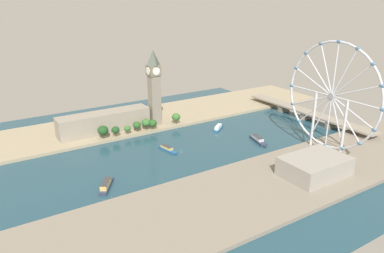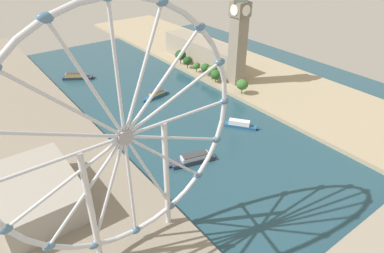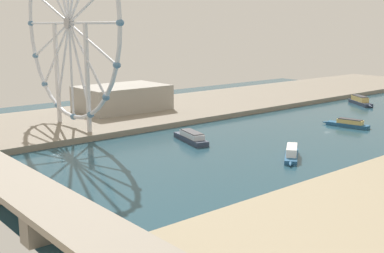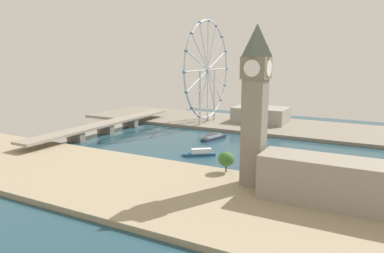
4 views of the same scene
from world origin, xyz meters
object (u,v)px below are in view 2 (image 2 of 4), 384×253
Objects in this scene: clock_tower at (239,32)px; tour_boat_0 at (193,159)px; riverside_hall at (37,192)px; tour_boat_1 at (241,124)px; tour_boat_2 at (77,76)px; parliament_block at (202,52)px; tour_boat_3 at (156,95)px; river_bridge at (379,240)px; ferris_wheel at (125,138)px.

clock_tower is 2.66× the size of tour_boat_0.
riverside_hall is 137.51m from tour_boat_1.
clock_tower is 128.98m from tour_boat_0.
riverside_hall is (184.25, 54.30, -36.53)m from clock_tower.
clock_tower is 152.41m from tour_boat_2.
tour_boat_3 is (77.28, 36.09, -12.04)m from parliament_block.
tour_boat_1 is at bearing 95.25° from tour_boat_3.
tour_boat_3 is (-5.23, -191.37, -5.91)m from river_bridge.
riverside_hall is 1.95× the size of tour_boat_3.
ferris_wheel is (163.94, 160.75, 42.67)m from parliament_block.
riverside_hall reaches higher than tour_boat_0.
ferris_wheel is at bearing 44.44° from parliament_block.
tour_boat_2 is at bearing -82.94° from river_bridge.
tour_boat_1 is at bearing 50.03° from clock_tower.
tour_boat_2 reaches higher than tour_boat_0.
tour_boat_1 is 165.77m from tour_boat_2.
clock_tower is at bearing -9.50° from tour_boat_2.
ferris_wheel is at bearing -103.55° from tour_boat_1.
parliament_block is at bearing -97.90° from clock_tower.
clock_tower reaches higher than tour_boat_0.
tour_boat_3 is at bearing -91.56° from river_bridge.
tour_boat_1 is at bearing -151.17° from tour_boat_0.
tour_boat_0 is (99.14, 69.06, -45.12)m from clock_tower.
tour_boat_1 is at bearing -156.75° from ferris_wheel.
clock_tower is 85.65m from tour_boat_3.
clock_tower is 195.53m from riverside_hall.
tour_boat_2 is at bearing -72.23° from tour_boat_0.
tour_boat_1 is 0.83× the size of tour_boat_3.
ferris_wheel is 3.27× the size of tour_boat_0.
river_bridge reaches higher than tour_boat_1.
river_bridge is at bearing 140.67° from ferris_wheel.
riverside_hall is 86.81m from tour_boat_0.
tour_boat_2 is at bearing -74.01° from tour_boat_3.
tour_boat_1 is (47.02, 56.10, -45.16)m from clock_tower.
tour_boat_0 reaches higher than tour_boat_3.
riverside_hall is 170.86m from tour_boat_2.
parliament_block is at bearing -165.64° from tour_boat_3.
clock_tower is 0.46× the size of river_bridge.
tour_boat_0 is 1.38× the size of tour_boat_1.
tour_boat_2 is at bearing 164.65° from tour_boat_1.
river_bridge reaches higher than tour_boat_0.
ferris_wheel is 85.57m from tour_boat_0.
parliament_block is at bearing -115.31° from tour_boat_0.
riverside_hall reaches higher than tour_boat_2.
tour_boat_1 is at bearing -103.60° from river_bridge.
river_bridge is 6.50× the size of tour_boat_2.
parliament_block is 166.54m from tour_boat_0.
ferris_wheel reaches higher than tour_boat_0.
tour_boat_0 is (-85.11, 14.76, -8.59)m from riverside_hall.
tour_boat_1 is (55.05, 113.97, -11.74)m from parliament_block.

